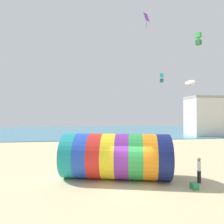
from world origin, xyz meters
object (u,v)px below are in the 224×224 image
(kite_purple_diamond, at_px, (146,17))
(kite_handler, at_px, (199,170))
(bystander_near_water, at_px, (89,152))
(kite_green_box, at_px, (198,39))
(cooler_box, at_px, (194,186))
(kite_white_parafoil, at_px, (190,83))
(giant_inflatable_tube, at_px, (116,156))
(kite_cyan_box, at_px, (162,78))

(kite_purple_diamond, bearing_deg, kite_handler, -86.07)
(kite_purple_diamond, relative_size, bystander_near_water, 0.98)
(kite_handler, relative_size, kite_green_box, 1.19)
(kite_handler, height_order, bystander_near_water, bystander_near_water)
(cooler_box, bearing_deg, bystander_near_water, 127.88)
(kite_green_box, relative_size, kite_white_parafoil, 1.17)
(giant_inflatable_tube, height_order, bystander_near_water, giant_inflatable_tube)
(kite_white_parafoil, relative_size, bystander_near_water, 0.67)
(giant_inflatable_tube, height_order, kite_cyan_box, kite_cyan_box)
(kite_purple_diamond, bearing_deg, giant_inflatable_tube, -121.32)
(giant_inflatable_tube, distance_m, kite_purple_diamond, 16.69)
(bystander_near_water, xyz_separation_m, cooler_box, (6.24, -8.02, -0.75))
(giant_inflatable_tube, height_order, kite_green_box, kite_green_box)
(kite_cyan_box, distance_m, kite_white_parafoil, 12.71)
(kite_cyan_box, bearing_deg, kite_handler, -102.48)
(kite_white_parafoil, bearing_deg, kite_purple_diamond, 100.99)
(kite_purple_diamond, height_order, cooler_box, kite_purple_diamond)
(kite_green_box, distance_m, cooler_box, 16.54)
(kite_handler, xyz_separation_m, cooler_box, (-0.90, -0.97, -0.67))
(kite_purple_diamond, distance_m, kite_white_parafoil, 11.12)
(kite_handler, distance_m, bystander_near_water, 10.04)
(kite_handler, xyz_separation_m, kite_cyan_box, (3.22, 14.55, 8.87))
(kite_handler, xyz_separation_m, kite_white_parafoil, (0.72, 2.37, 6.24))
(kite_purple_diamond, relative_size, kite_white_parafoil, 1.46)
(kite_cyan_box, relative_size, kite_purple_diamond, 0.76)
(kite_purple_diamond, xyz_separation_m, kite_white_parafoil, (1.36, -7.01, -8.53))
(giant_inflatable_tube, height_order, kite_white_parafoil, kite_white_parafoil)
(kite_purple_diamond, xyz_separation_m, bystander_near_water, (-6.50, -2.34, -14.69))
(kite_cyan_box, height_order, cooler_box, kite_cyan_box)
(giant_inflatable_tube, relative_size, bystander_near_water, 4.51)
(giant_inflatable_tube, relative_size, cooler_box, 15.52)
(kite_purple_diamond, bearing_deg, kite_green_box, -14.88)
(kite_purple_diamond, relative_size, cooler_box, 3.38)
(giant_inflatable_tube, xyz_separation_m, kite_purple_diamond, (4.70, 7.73, 14.03))
(giant_inflatable_tube, xyz_separation_m, kite_green_box, (10.17, 6.27, 11.29))
(kite_cyan_box, height_order, kite_white_parafoil, kite_cyan_box)
(bystander_near_water, bearing_deg, kite_cyan_box, 35.90)
(kite_white_parafoil, bearing_deg, kite_green_box, 53.57)
(kite_green_box, bearing_deg, kite_white_parafoil, -126.43)
(giant_inflatable_tube, distance_m, kite_green_box, 16.44)
(bystander_near_water, bearing_deg, giant_inflatable_tube, -71.57)
(kite_cyan_box, height_order, bystander_near_water, kite_cyan_box)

